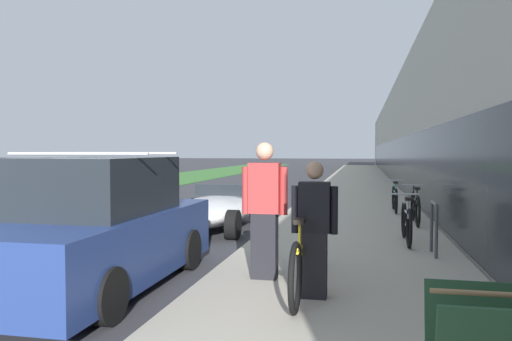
{
  "coord_description": "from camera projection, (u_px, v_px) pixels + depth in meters",
  "views": [
    {
      "loc": [
        5.34,
        -3.03,
        1.78
      ],
      "look_at": [
        1.59,
        14.58,
        1.07
      ],
      "focal_mm": 35.0,
      "sensor_mm": 36.0,
      "label": 1
    }
  ],
  "objects": [
    {
      "name": "vintage_roadster_curbside",
      "position": [
        213.0,
        211.0,
        11.23
      ],
      "size": [
        1.76,
        3.87,
        0.99
      ],
      "color": "white",
      "rests_on": "ground"
    },
    {
      "name": "cruiser_bike_middle",
      "position": [
        415.0,
        208.0,
        11.28
      ],
      "size": [
        0.52,
        1.73,
        0.86
      ],
      "color": "black",
      "rests_on": "sidewalk_slab"
    },
    {
      "name": "storefront_facade",
      "position": [
        475.0,
        136.0,
        29.88
      ],
      "size": [
        10.01,
        70.0,
        5.39
      ],
      "color": "#BCB7AD",
      "rests_on": "ground"
    },
    {
      "name": "cruiser_bike_farthest",
      "position": [
        395.0,
        198.0,
        13.6
      ],
      "size": [
        0.52,
        1.77,
        0.84
      ],
      "color": "black",
      "rests_on": "sidewalk_slab"
    },
    {
      "name": "person_rider",
      "position": [
        314.0,
        229.0,
        5.61
      ],
      "size": [
        0.52,
        0.2,
        1.54
      ],
      "color": "black",
      "rests_on": "sidewalk_slab"
    },
    {
      "name": "tandem_bicycle",
      "position": [
        306.0,
        256.0,
        5.98
      ],
      "size": [
        0.52,
        2.68,
        0.93
      ],
      "color": "black",
      "rests_on": "sidewalk_slab"
    },
    {
      "name": "sidewalk_slab",
      "position": [
        357.0,
        187.0,
        23.59
      ],
      "size": [
        3.63,
        70.0,
        0.13
      ],
      "color": "#B2AA99",
      "rests_on": "ground"
    },
    {
      "name": "parked_sedan_curbside",
      "position": [
        97.0,
        230.0,
        6.43
      ],
      "size": [
        1.85,
        4.07,
        1.76
      ],
      "color": "navy",
      "rests_on": "ground"
    },
    {
      "name": "cruiser_bike_nearest",
      "position": [
        406.0,
        222.0,
        8.98
      ],
      "size": [
        0.52,
        1.76,
        0.85
      ],
      "color": "black",
      "rests_on": "sidewalk_slab"
    },
    {
      "name": "lawn_strip",
      "position": [
        163.0,
        180.0,
        29.89
      ],
      "size": [
        5.24,
        70.0,
        0.03
      ],
      "color": "#3D7533",
      "rests_on": "ground"
    },
    {
      "name": "bike_rack_hoop",
      "position": [
        434.0,
        223.0,
        7.9
      ],
      "size": [
        0.05,
        0.6,
        0.84
      ],
      "color": "#4C4C51",
      "rests_on": "sidewalk_slab"
    },
    {
      "name": "person_bystander",
      "position": [
        265.0,
        210.0,
        6.46
      ],
      "size": [
        0.6,
        0.23,
        1.77
      ],
      "color": "black",
      "rests_on": "sidewalk_slab"
    }
  ]
}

